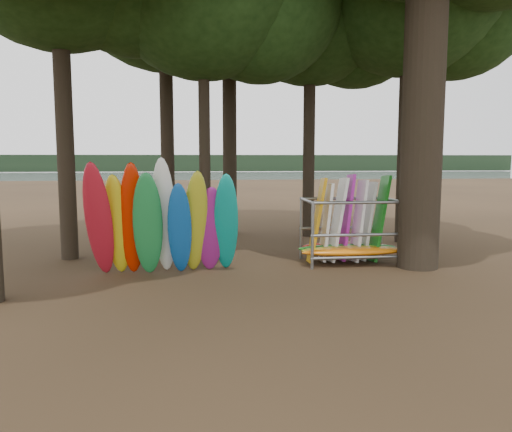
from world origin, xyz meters
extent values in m
plane|color=#47331E|center=(0.00, 0.00, 0.00)|extent=(120.00, 120.00, 0.00)
plane|color=gray|center=(0.00, 60.00, 0.00)|extent=(160.00, 160.00, 0.00)
cube|color=black|center=(0.00, 110.00, 2.00)|extent=(160.00, 4.00, 4.00)
cylinder|color=black|center=(-5.93, 2.75, 5.91)|extent=(0.52, 0.52, 11.83)
cylinder|color=black|center=(-3.04, 6.20, 5.95)|extent=(0.51, 0.51, 11.89)
cylinder|color=black|center=(-0.58, 7.55, 7.13)|extent=(0.57, 0.57, 14.26)
cylinder|color=black|center=(2.47, 6.35, 5.58)|extent=(0.47, 0.47, 11.17)
cylinder|color=black|center=(-1.70, 3.47, 5.29)|extent=(0.37, 0.37, 10.58)
cylinder|color=black|center=(5.62, 4.53, 5.69)|extent=(0.47, 0.47, 11.39)
cylinder|color=black|center=(4.26, 0.23, 7.04)|extent=(1.14, 1.14, 14.08)
ellipsoid|color=#AF1726|center=(-4.50, -0.03, 1.52)|extent=(0.77, 1.58, 3.15)
ellipsoid|color=gold|center=(-4.09, 0.27, 1.36)|extent=(0.73, 1.17, 2.81)
ellipsoid|color=red|center=(-3.68, 0.18, 1.51)|extent=(0.76, 1.20, 3.10)
ellipsoid|color=#1F823D|center=(-3.27, 0.00, 1.39)|extent=(0.82, 1.21, 2.85)
ellipsoid|color=white|center=(-2.86, 0.25, 1.57)|extent=(0.66, 1.29, 3.22)
ellipsoid|color=#1153AD|center=(-2.45, -0.01, 1.25)|extent=(0.64, 1.37, 2.62)
ellipsoid|color=#AFAE21|center=(-2.04, 0.14, 1.40)|extent=(0.83, 1.50, 2.92)
ellipsoid|color=#881B73|center=(-1.63, 0.29, 1.19)|extent=(0.80, 1.11, 2.46)
ellipsoid|color=#0B968C|center=(-1.22, 0.16, 1.36)|extent=(0.73, 1.63, 2.86)
ellipsoid|color=orange|center=(2.51, 0.64, 0.42)|extent=(3.08, 0.55, 0.24)
ellipsoid|color=#AA9516|center=(2.51, 0.93, 0.42)|extent=(2.98, 0.55, 0.24)
ellipsoid|color=#1D7219|center=(2.51, 1.26, 0.42)|extent=(3.02, 0.55, 0.24)
ellipsoid|color=red|center=(2.51, 1.65, 0.42)|extent=(2.57, 0.55, 0.24)
cube|color=orange|center=(1.55, 1.25, 1.27)|extent=(0.58, 0.75, 2.54)
cube|color=white|center=(1.87, 1.37, 1.18)|extent=(0.37, 0.76, 2.38)
cube|color=white|center=(2.19, 1.27, 1.27)|extent=(0.61, 0.82, 2.55)
cube|color=#A91CA0|center=(2.51, 1.41, 1.31)|extent=(0.45, 0.79, 2.65)
cube|color=white|center=(2.83, 1.21, 1.23)|extent=(0.47, 0.80, 2.48)
cube|color=silver|center=(3.14, 1.38, 1.20)|extent=(0.52, 0.79, 2.42)
cube|color=#1B7B1E|center=(3.46, 1.18, 1.31)|extent=(0.59, 0.80, 2.62)
camera|label=1|loc=(-2.06, -13.13, 3.10)|focal=35.00mm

